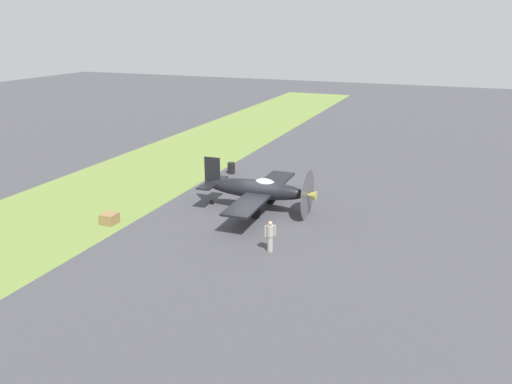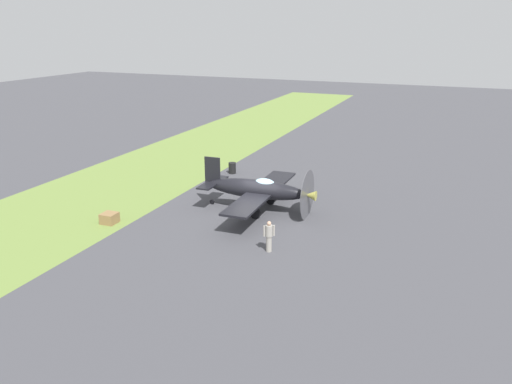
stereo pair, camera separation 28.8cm
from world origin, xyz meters
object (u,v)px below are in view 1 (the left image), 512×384
Objects in this scene: fuel_drum at (231,168)px; supply_crate at (109,219)px; airplane_lead at (258,189)px; ground_crew_chief at (270,236)px.

fuel_drum is 12.98m from supply_crate.
supply_crate is at bearing -55.18° from airplane_lead.
airplane_lead reaches higher than fuel_drum.
supply_crate is (5.58, -7.55, -1.12)m from airplane_lead.
airplane_lead is at bearing -93.46° from ground_crew_chief.
ground_crew_chief reaches higher than fuel_drum.
ground_crew_chief is 1.92× the size of fuel_drum.
fuel_drum reaches higher than supply_crate.
fuel_drum is 1.00× the size of supply_crate.
ground_crew_chief is at bearing 89.71° from supply_crate.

